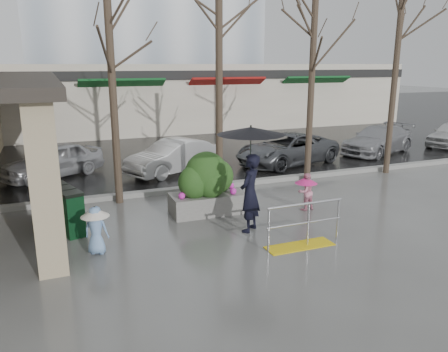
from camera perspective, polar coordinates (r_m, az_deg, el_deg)
ground at (r=10.62m, az=0.36°, el=-7.78°), size 120.00×120.00×0.00m
street_asphalt at (r=31.58m, az=-14.90°, el=6.67°), size 120.00×36.00×0.01m
curb at (r=14.18m, az=-5.72°, el=-1.77°), size 120.00×0.30×0.15m
canopy_slab at (r=17.15m, az=-25.96°, el=11.73°), size 2.80×18.00×0.25m
pillar_front at (r=8.90m, az=-22.27°, el=-1.41°), size 0.55×0.55×3.50m
pillar_back at (r=15.28m, az=-22.29°, el=4.84°), size 0.55×0.55×3.50m
storefront_row at (r=27.74m, az=-9.93°, el=10.10°), size 34.00×6.74×4.00m
handrail at (r=10.07m, az=10.23°, el=-7.00°), size 1.90×0.50×1.03m
tree_west at (r=12.86m, az=-14.85°, el=18.76°), size 3.20×3.20×6.80m
tree_midwest at (r=13.67m, az=-0.66°, el=19.56°), size 3.20×3.20×7.00m
tree_mideast at (r=15.14m, az=11.65°, el=17.36°), size 3.20×3.20×6.50m
tree_east at (r=17.32m, az=21.99°, el=17.98°), size 3.20×3.20×7.20m
woman at (r=10.46m, az=3.46°, el=1.16°), size 1.61×1.61×2.63m
child_pink at (r=12.47m, az=10.63°, el=-1.65°), size 0.63×0.63×1.06m
child_blue at (r=9.84m, az=-16.40°, el=-6.22°), size 0.62×0.62×1.08m
planter at (r=11.96m, az=-2.29°, el=-1.04°), size 1.99×1.17×1.73m
news_boxes at (r=11.66m, az=-20.39°, el=-3.77°), size 1.02×2.02×1.10m
car_a at (r=16.94m, az=-21.48°, el=1.91°), size 3.94×3.18×1.26m
car_b at (r=16.55m, az=-6.64°, el=2.54°), size 4.02×2.87×1.26m
car_c at (r=18.07m, az=8.25°, el=3.50°), size 4.93×3.22×1.26m
car_d at (r=21.39m, az=19.46°, el=4.51°), size 4.69×3.24×1.26m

